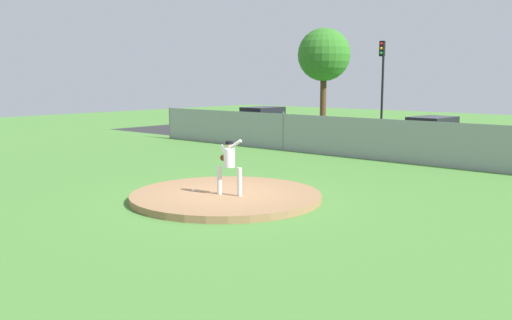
% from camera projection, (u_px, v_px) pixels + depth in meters
% --- Properties ---
extents(ground_plane, '(80.00, 80.00, 0.00)m').
position_uv_depth(ground_plane, '(338.00, 173.00, 20.50)').
color(ground_plane, '#4C8438').
extents(asphalt_strip, '(44.00, 7.00, 0.01)m').
position_uv_depth(asphalt_strip, '(432.00, 151.00, 26.86)').
color(asphalt_strip, '#2B2B2D').
rests_on(asphalt_strip, ground_plane).
extents(pitchers_mound, '(5.55, 5.55, 0.20)m').
position_uv_depth(pitchers_mound, '(226.00, 196.00, 15.99)').
color(pitchers_mound, '#99704C').
rests_on(pitchers_mound, ground_plane).
extents(pitcher_youth, '(0.82, 0.32, 1.63)m').
position_uv_depth(pitcher_youth, '(229.00, 162.00, 15.55)').
color(pitcher_youth, silver).
rests_on(pitcher_youth, pitchers_mound).
extents(baseball, '(0.07, 0.07, 0.07)m').
position_uv_depth(baseball, '(193.00, 190.00, 16.18)').
color(baseball, white).
rests_on(baseball, pitchers_mound).
extents(chainlink_fence, '(28.63, 0.07, 1.90)m').
position_uv_depth(chainlink_fence, '(389.00, 140.00, 23.36)').
color(chainlink_fence, gray).
rests_on(chainlink_fence, ground_plane).
extents(parked_car_champagne, '(2.09, 4.36, 1.68)m').
position_uv_depth(parked_car_champagne, '(432.00, 135.00, 26.65)').
color(parked_car_champagne, tan).
rests_on(parked_car_champagne, ground_plane).
extents(parked_car_navy, '(1.90, 4.45, 1.79)m').
position_uv_depth(parked_car_navy, '(263.00, 122.00, 33.93)').
color(parked_car_navy, '#161E4C').
rests_on(parked_car_navy, ground_plane).
extents(traffic_cone_orange, '(0.40, 0.40, 0.55)m').
position_uv_depth(traffic_cone_orange, '(274.00, 138.00, 30.07)').
color(traffic_cone_orange, orange).
rests_on(traffic_cone_orange, asphalt_strip).
extents(traffic_light_near, '(0.28, 0.46, 5.73)m').
position_uv_depth(traffic_light_near, '(382.00, 73.00, 32.82)').
color(traffic_light_near, black).
rests_on(traffic_light_near, ground_plane).
extents(tree_tall_centre, '(3.84, 3.84, 7.17)m').
position_uv_depth(tree_tall_centre, '(324.00, 55.00, 39.94)').
color(tree_tall_centre, '#4C331E').
rests_on(tree_tall_centre, ground_plane).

